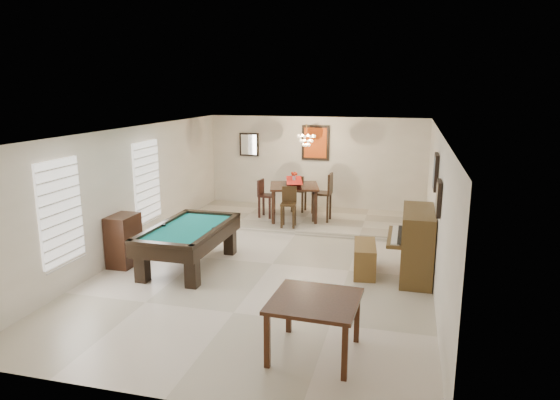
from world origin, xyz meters
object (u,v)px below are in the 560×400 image
at_px(upright_piano, 409,243).
at_px(dining_chair_north, 299,193).
at_px(dining_chair_east, 322,197).
at_px(dining_chair_south, 288,207).
at_px(dining_chair_west, 267,199).
at_px(pool_table, 189,247).
at_px(apothecary_chest, 124,240).
at_px(flower_vase, 294,176).
at_px(chandelier, 306,136).
at_px(dining_table, 294,200).
at_px(piano_bench, 365,258).
at_px(square_table, 314,327).

bearing_deg(upright_piano, dining_chair_north, 127.01).
xyz_separation_m(dining_chair_north, dining_chair_east, (0.77, -0.80, 0.11)).
relative_size(dining_chair_north, dining_chair_east, 0.82).
relative_size(dining_chair_south, dining_chair_west, 0.99).
xyz_separation_m(pool_table, upright_piano, (4.06, 0.55, 0.24)).
bearing_deg(apothecary_chest, pool_table, 10.35).
bearing_deg(upright_piano, flower_vase, 133.02).
relative_size(apothecary_chest, chandelier, 1.66).
distance_m(dining_table, dining_chair_north, 0.79).
bearing_deg(piano_bench, flower_vase, 123.74).
bearing_deg(chandelier, upright_piano, -51.29).
height_order(upright_piano, apothecary_chest, upright_piano).
bearing_deg(apothecary_chest, piano_bench, 9.22).
relative_size(dining_table, chandelier, 1.98).
bearing_deg(dining_chair_north, square_table, 108.65).
distance_m(piano_bench, flower_vase, 3.81).
relative_size(pool_table, dining_chair_north, 2.35).
height_order(square_table, dining_chair_south, dining_chair_south).
xyz_separation_m(pool_table, square_table, (2.92, -2.57, -0.01)).
distance_m(pool_table, dining_table, 3.79).
relative_size(square_table, piano_bench, 1.10).
bearing_deg(flower_vase, dining_chair_north, 93.61).
relative_size(square_table, upright_piano, 0.73).
bearing_deg(pool_table, piano_bench, 9.38).
bearing_deg(flower_vase, dining_chair_south, -86.80).
relative_size(dining_chair_east, chandelier, 2.00).
xyz_separation_m(upright_piano, dining_chair_south, (-2.78, 2.25, -0.03)).
distance_m(square_table, chandelier, 6.73).
bearing_deg(dining_chair_west, chandelier, -72.62).
height_order(upright_piano, dining_chair_south, upright_piano).
height_order(apothecary_chest, dining_chair_north, dining_chair_north).
bearing_deg(piano_bench, dining_chair_north, 118.58).
bearing_deg(flower_vase, pool_table, -109.03).
xyz_separation_m(piano_bench, dining_chair_north, (-2.10, 3.86, 0.33)).
relative_size(dining_table, dining_chair_west, 1.23).
distance_m(apothecary_chest, dining_chair_west, 4.18).
distance_m(dining_chair_south, dining_chair_north, 1.57).
bearing_deg(dining_chair_east, chandelier, -109.51).
height_order(flower_vase, dining_chair_south, flower_vase).
bearing_deg(dining_table, upright_piano, -46.98).
height_order(square_table, dining_chair_west, dining_chair_west).
bearing_deg(dining_chair_south, flower_vase, 87.41).
xyz_separation_m(upright_piano, dining_chair_west, (-3.54, 3.00, -0.02)).
height_order(pool_table, dining_table, dining_table).
distance_m(pool_table, dining_chair_east, 4.08).
distance_m(upright_piano, dining_chair_south, 3.57).
bearing_deg(apothecary_chest, flower_vase, 56.78).
distance_m(square_table, flower_vase, 6.43).
relative_size(dining_chair_south, dining_chair_east, 0.80).
relative_size(dining_chair_south, chandelier, 1.59).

